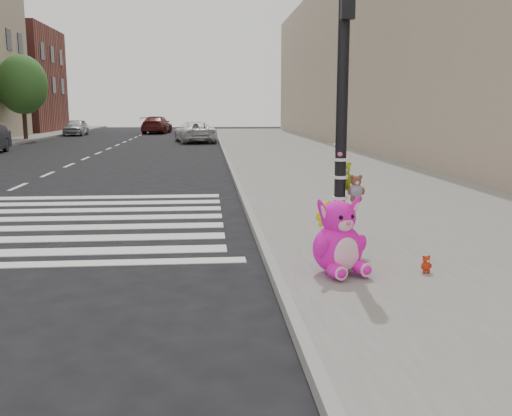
{
  "coord_description": "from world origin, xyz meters",
  "views": [
    {
      "loc": [
        0.71,
        -6.11,
        2.16
      ],
      "look_at": [
        1.4,
        1.86,
        0.75
      ],
      "focal_mm": 40.0,
      "sensor_mm": 36.0,
      "label": 1
    }
  ],
  "objects_px": {
    "signal_pole": "(342,135)",
    "pink_bunny": "(339,242)",
    "red_teddy": "(426,264)",
    "car_white_near": "(195,132)"
  },
  "relations": [
    {
      "from": "signal_pole",
      "to": "pink_bunny",
      "type": "relative_size",
      "value": 4.13
    },
    {
      "from": "red_teddy",
      "to": "car_white_near",
      "type": "xyz_separation_m",
      "value": [
        -3.41,
        29.82,
        0.4
      ]
    },
    {
      "from": "pink_bunny",
      "to": "red_teddy",
      "type": "bearing_deg",
      "value": -21.83
    },
    {
      "from": "signal_pole",
      "to": "pink_bunny",
      "type": "bearing_deg",
      "value": -103.52
    },
    {
      "from": "red_teddy",
      "to": "car_white_near",
      "type": "height_order",
      "value": "car_white_near"
    },
    {
      "from": "pink_bunny",
      "to": "red_teddy",
      "type": "relative_size",
      "value": 4.32
    },
    {
      "from": "signal_pole",
      "to": "red_teddy",
      "type": "relative_size",
      "value": 17.81
    },
    {
      "from": "signal_pole",
      "to": "car_white_near",
      "type": "relative_size",
      "value": 0.85
    },
    {
      "from": "red_teddy",
      "to": "car_white_near",
      "type": "distance_m",
      "value": 30.02
    },
    {
      "from": "signal_pole",
      "to": "red_teddy",
      "type": "bearing_deg",
      "value": -59.24
    }
  ]
}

